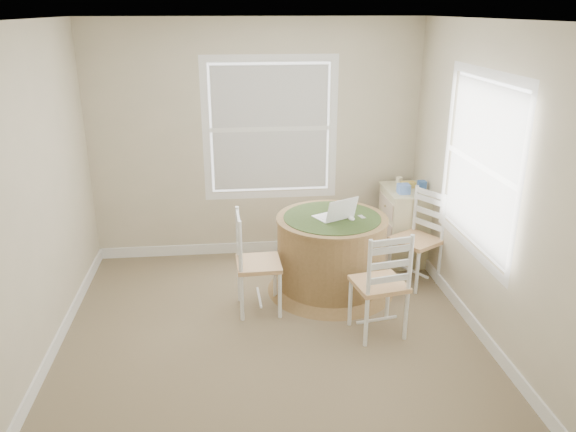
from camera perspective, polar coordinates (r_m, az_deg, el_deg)
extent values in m
cube|color=#79664D|center=(5.01, -1.75, -12.05)|extent=(3.60, 3.60, 0.02)
cube|color=white|center=(4.23, -2.15, 19.46)|extent=(3.60, 3.60, 0.02)
cube|color=beige|center=(6.19, -3.23, 7.51)|extent=(3.60, 0.02, 2.60)
cube|color=beige|center=(2.79, 0.96, -9.20)|extent=(3.60, 0.02, 2.60)
cube|color=beige|center=(4.69, -24.59, 1.38)|extent=(0.02, 3.60, 2.60)
cube|color=beige|center=(4.92, 19.63, 2.91)|extent=(0.02, 3.60, 2.60)
cube|color=white|center=(6.56, -3.00, -3.14)|extent=(3.60, 0.02, 0.12)
cube|color=white|center=(5.18, -22.34, -11.67)|extent=(0.02, 3.60, 0.12)
cube|color=white|center=(5.39, 17.86, -9.75)|extent=(0.02, 3.60, 0.12)
cylinder|color=olive|center=(5.57, 4.41, -3.54)|extent=(1.06, 1.06, 0.69)
cone|color=olive|center=(5.74, 4.30, -7.05)|extent=(1.26, 1.26, 0.08)
cylinder|color=olive|center=(5.45, 4.50, -0.31)|extent=(1.08, 1.08, 0.03)
cylinder|color=#33481F|center=(5.44, 4.51, -0.15)|extent=(0.94, 0.94, 0.01)
cone|color=#33481F|center=(5.46, 4.49, -0.70)|extent=(1.04, 1.04, 0.10)
cube|color=white|center=(5.45, 4.54, -0.08)|extent=(0.41, 0.36, 0.02)
cube|color=silver|center=(5.45, 4.54, 0.02)|extent=(0.31, 0.24, 0.00)
cube|color=black|center=(5.30, 5.53, 0.64)|extent=(0.33, 0.21, 0.22)
ellipsoid|color=white|center=(5.40, 6.46, -0.25)|extent=(0.08, 0.11, 0.03)
cube|color=#B7BABF|center=(5.47, 7.51, -0.13)|extent=(0.07, 0.10, 0.02)
cube|color=black|center=(5.54, 6.37, 0.24)|extent=(0.07, 0.06, 0.02)
cube|color=beige|center=(6.36, 11.72, -0.96)|extent=(0.44, 0.60, 0.81)
cube|color=beige|center=(6.23, 11.99, 2.61)|extent=(0.47, 0.63, 0.02)
cube|color=beige|center=(6.38, 9.51, -3.10)|extent=(0.02, 0.51, 0.17)
cube|color=beige|center=(6.29, 9.64, -1.02)|extent=(0.02, 0.51, 0.17)
cube|color=beige|center=(6.21, 9.77, 1.03)|extent=(0.02, 0.51, 0.17)
cube|color=#6189DD|center=(6.04, 11.64, 2.69)|extent=(0.12, 0.12, 0.10)
cube|color=#E5C151|center=(6.28, 12.12, 3.15)|extent=(0.15, 0.10, 0.06)
cube|color=#305491|center=(6.14, 13.55, 2.93)|extent=(0.08, 0.08, 0.12)
cylinder|color=beige|center=(6.34, 11.14, 3.53)|extent=(0.07, 0.07, 0.09)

